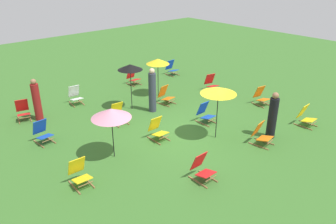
{
  "coord_description": "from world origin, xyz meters",
  "views": [
    {
      "loc": [
        -7.85,
        -7.54,
        5.84
      ],
      "look_at": [
        0.0,
        1.2,
        0.5
      ],
      "focal_mm": 35.47,
      "sensor_mm": 36.0,
      "label": 1
    }
  ],
  "objects": [
    {
      "name": "deckchair_7",
      "position": [
        -1.71,
        -2.19,
        0.37
      ],
      "size": [
        0.49,
        0.76,
        0.83
      ],
      "rotation": [
        0.0,
        0.0,
        -0.01
      ],
      "color": "olive",
      "rests_on": "ground"
    },
    {
      "name": "deckchair_10",
      "position": [
        -1.1,
        0.53,
        0.37
      ],
      "size": [
        0.49,
        0.77,
        0.83
      ],
      "rotation": [
        0.0,
        0.0,
        -0.02
      ],
      "color": "olive",
      "rests_on": "ground"
    },
    {
      "name": "deckchair_12",
      "position": [
        -4.26,
        3.06,
        0.37
      ],
      "size": [
        0.53,
        0.8,
        0.83
      ],
      "rotation": [
        0.0,
        0.0,
        0.08
      ],
      "color": "olive",
      "rests_on": "ground"
    },
    {
      "name": "person_0",
      "position": [
        0.32,
        2.54,
        0.9
      ],
      "size": [
        0.44,
        0.44,
        1.9
      ],
      "rotation": [
        0.0,
        0.0,
        0.88
      ],
      "color": "#333847",
      "rests_on": "ground"
    },
    {
      "name": "umbrella_0",
      "position": [
        -2.93,
        0.57,
        1.56
      ],
      "size": [
        1.26,
        1.26,
        1.72
      ],
      "color": "black",
      "rests_on": "ground"
    },
    {
      "name": "person_1",
      "position": [
        2.04,
        -2.09,
        0.82
      ],
      "size": [
        0.33,
        0.33,
        1.73
      ],
      "rotation": [
        0.0,
        0.0,
        6.26
      ],
      "color": "black",
      "rests_on": "ground"
    },
    {
      "name": "deckchair_0",
      "position": [
        1.29,
        2.81,
        0.37
      ],
      "size": [
        0.58,
        0.82,
        0.83
      ],
      "rotation": [
        0.0,
        0.0,
        0.15
      ],
      "color": "olive",
      "rests_on": "ground"
    },
    {
      "name": "deckchair_4",
      "position": [
        3.88,
        -2.46,
        0.37
      ],
      "size": [
        0.5,
        0.77,
        0.83
      ],
      "rotation": [
        0.0,
        0.0,
        0.03
      ],
      "color": "olive",
      "rests_on": "ground"
    },
    {
      "name": "umbrella_1",
      "position": [
        0.53,
        -0.79,
        1.81
      ],
      "size": [
        1.25,
        1.25,
        1.93
      ],
      "color": "black",
      "rests_on": "ground"
    },
    {
      "name": "umbrella_2",
      "position": [
        1.68,
        3.76,
        1.67
      ],
      "size": [
        1.06,
        1.06,
        1.8
      ],
      "color": "black",
      "rests_on": "ground"
    },
    {
      "name": "umbrella_3",
      "position": [
        -0.21,
        3.31,
        1.88
      ],
      "size": [
        1.04,
        1.04,
        2.0
      ],
      "color": "black",
      "rests_on": "ground"
    },
    {
      "name": "deckchair_9",
      "position": [
        4.06,
        2.55,
        0.37
      ],
      "size": [
        0.66,
        0.86,
        0.83
      ],
      "rotation": [
        0.0,
        0.0,
        -0.27
      ],
      "color": "olive",
      "rests_on": "ground"
    },
    {
      "name": "deckchair_8",
      "position": [
        -4.07,
        5.41,
        0.37
      ],
      "size": [
        0.65,
        0.86,
        0.83
      ],
      "rotation": [
        0.0,
        0.0,
        -0.26
      ],
      "color": "olive",
      "rests_on": "ground"
    },
    {
      "name": "deckchair_3",
      "position": [
        1.74,
        5.87,
        0.37
      ],
      "size": [
        0.48,
        0.76,
        0.83
      ],
      "rotation": [
        0.0,
        0.0,
        0.01
      ],
      "color": "olive",
      "rests_on": "ground"
    },
    {
      "name": "ground_plane",
      "position": [
        0.0,
        0.0,
        0.0
      ],
      "size": [
        40.0,
        40.0,
        0.0
      ],
      "primitive_type": "plane",
      "color": "#386B28"
    },
    {
      "name": "deckchair_1",
      "position": [
        1.19,
        0.33,
        0.37
      ],
      "size": [
        0.48,
        0.76,
        0.83
      ],
      "rotation": [
        0.0,
        0.0,
        0.0
      ],
      "color": "olive",
      "rests_on": "ground"
    },
    {
      "name": "deckchair_13",
      "position": [
        -1.39,
        2.57,
        0.37
      ],
      "size": [
        0.56,
        0.81,
        0.83
      ],
      "rotation": [
        0.0,
        0.0,
        -0.11
      ],
      "color": "olive",
      "rests_on": "ground"
    },
    {
      "name": "deckchair_14",
      "position": [
        1.34,
        -2.15,
        0.37
      ],
      "size": [
        0.57,
        0.82,
        0.83
      ],
      "rotation": [
        0.0,
        0.0,
        0.13
      ],
      "color": "olive",
      "rests_on": "ground"
    },
    {
      "name": "person_2",
      "position": [
        -3.62,
        4.96,
        0.82
      ],
      "size": [
        0.43,
        0.43,
        1.72
      ],
      "rotation": [
        0.0,
        0.0,
        2.55
      ],
      "color": "maroon",
      "rests_on": "ground"
    },
    {
      "name": "deckchair_2",
      "position": [
        -1.72,
        5.49,
        0.37
      ],
      "size": [
        0.57,
        0.82,
        0.83
      ],
      "rotation": [
        0.0,
        0.0,
        -0.13
      ],
      "color": "olive",
      "rests_on": "ground"
    },
    {
      "name": "deckchair_6",
      "position": [
        4.31,
        5.7,
        0.37
      ],
      "size": [
        0.49,
        0.77,
        0.83
      ],
      "rotation": [
        0.0,
        0.0,
        -0.01
      ],
      "color": "olive",
      "rests_on": "ground"
    },
    {
      "name": "deckchair_11",
      "position": [
        4.39,
        -0.11,
        0.37
      ],
      "size": [
        0.59,
        0.83,
        0.83
      ],
      "rotation": [
        0.0,
        0.0,
        -0.16
      ],
      "color": "olive",
      "rests_on": "ground"
    },
    {
      "name": "deckchair_5",
      "position": [
        -4.49,
        -0.04,
        0.37
      ],
      "size": [
        0.52,
        0.79,
        0.83
      ],
      "rotation": [
        0.0,
        0.0,
        -0.06
      ],
      "color": "olive",
      "rests_on": "ground"
    }
  ]
}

